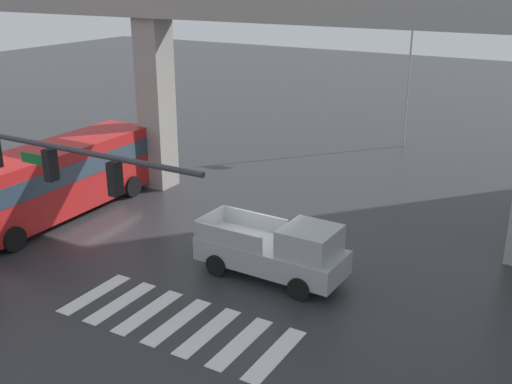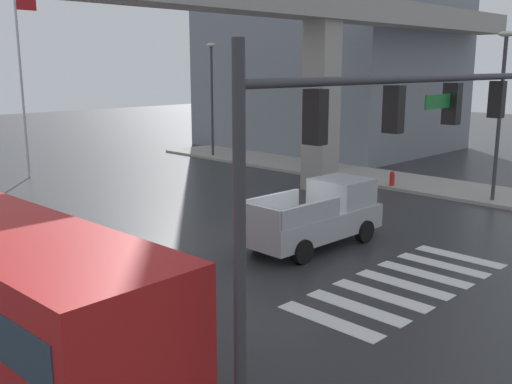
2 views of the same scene
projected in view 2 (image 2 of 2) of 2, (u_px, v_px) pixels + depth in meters
ground_plane at (275, 247)px, 19.25m from camera, size 120.00×120.00×0.00m
crosswalk_stripes at (404, 284)px, 15.94m from camera, size 7.15×2.80×0.01m
elevated_overpass at (179, 14)px, 20.91m from camera, size 52.99×1.81×9.09m
sidewalk_east at (415, 183)px, 29.26m from camera, size 4.00×36.00×0.15m
pickup_truck at (320, 216)px, 19.33m from camera, size 5.14×2.17×2.08m
traffic_signal_mast at (388, 133)px, 10.36m from camera, size 10.89×0.32×6.20m
street_lamp_near_corner at (501, 97)px, 24.43m from camera, size 0.44×0.70×7.24m
street_lamp_mid_block at (324, 91)px, 30.88m from camera, size 0.44×0.70×7.24m
street_lamp_far_north at (212, 86)px, 37.10m from camera, size 0.44×0.70×7.24m
fire_hydrant at (392, 180)px, 28.31m from camera, size 0.24×0.24×0.85m
flagpole at (23, 72)px, 30.06m from camera, size 1.16×0.12×9.46m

